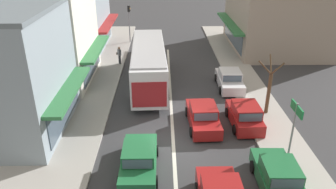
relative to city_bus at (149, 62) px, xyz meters
name	(u,v)px	position (x,y,z in m)	size (l,w,h in m)	color
ground_plane	(173,144)	(1.68, -8.79, -1.88)	(140.00, 140.00, 0.00)	#353538
lane_centre_line	(171,111)	(1.68, -4.79, -1.88)	(0.20, 28.00, 0.01)	silver
sidewalk_left	(78,98)	(-5.12, -2.79, -1.81)	(5.20, 44.00, 0.14)	#A39E96
kerb_right	(254,97)	(7.88, -2.79, -1.82)	(2.80, 44.00, 0.12)	#A39E96
shopfront_mid_block	(40,32)	(-8.50, 1.01, 2.18)	(8.60, 7.96, 8.14)	silver
shopfront_far_end	(70,13)	(-8.49, 10.06, 1.92)	(7.94, 9.46, 7.61)	#84939E
building_right_far	(278,10)	(13.17, 9.79, 2.11)	(10.04, 11.21, 7.99)	gray
city_bus	(149,62)	(0.00, 0.00, 0.00)	(3.07, 10.95, 3.23)	silver
sedan_queue_far_back	(139,160)	(-0.11, -11.16, -1.22)	(1.91, 4.20, 1.47)	#1E6638
sedan_behind_bus_mid	(203,116)	(3.60, -6.72, -1.22)	(2.02, 4.27, 1.47)	maroon
parked_sedan_kerb_front	(279,178)	(6.42, -12.63, -1.22)	(1.98, 4.24, 1.47)	#1E6638
parked_hatchback_kerb_second	(245,115)	(6.20, -6.73, -1.17)	(1.89, 3.74, 1.54)	maroon
parked_sedan_kerb_third	(230,80)	(6.37, -0.86, -1.22)	(1.95, 4.23, 1.47)	silver
traffic_light_downstreet	(129,18)	(-2.55, 11.83, 0.97)	(0.33, 0.24, 4.20)	gray
directional_road_sign	(295,120)	(7.51, -10.82, 0.80)	(0.10, 1.40, 3.60)	gray
street_tree_right	(269,89)	(8.02, -5.27, -0.03)	(1.71, 1.51, 4.02)	brown
pedestrian_with_handbag_near	(119,54)	(-2.89, 4.47, -0.81)	(0.51, 0.60, 1.63)	#333338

